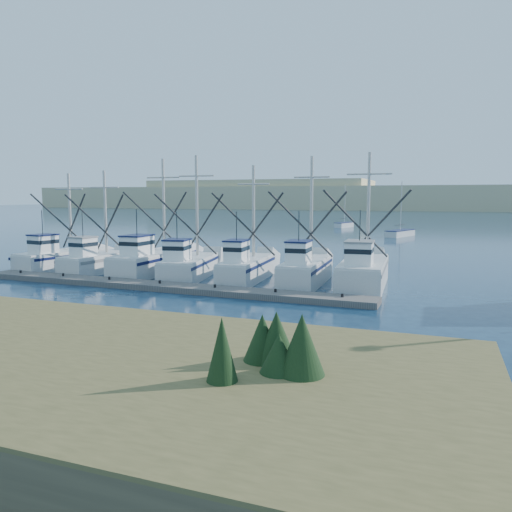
{
  "coord_description": "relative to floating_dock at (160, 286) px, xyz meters",
  "views": [
    {
      "loc": [
        10.26,
        -21.2,
        6.07
      ],
      "look_at": [
        -0.53,
        8.0,
        2.29
      ],
      "focal_mm": 35.0,
      "sensor_mm": 36.0,
      "label": 1
    }
  ],
  "objects": [
    {
      "name": "dune_ridge",
      "position": [
        6.74,
        203.32,
        4.81
      ],
      "size": [
        360.0,
        60.0,
        10.0
      ],
      "primitive_type": "cube",
      "color": "tan",
      "rests_on": "ground"
    },
    {
      "name": "floating_dock",
      "position": [
        0.0,
        0.0,
        0.0
      ],
      "size": [
        28.17,
        2.54,
        0.38
      ],
      "primitive_type": "cube",
      "rotation": [
        0.0,
        0.0,
        -0.02
      ],
      "color": "#68635D",
      "rests_on": "ground"
    },
    {
      "name": "trawler_fleet",
      "position": [
        0.65,
        4.95,
        0.8
      ],
      "size": [
        28.19,
        9.29,
        9.06
      ],
      "color": "silver",
      "rests_on": "ground"
    },
    {
      "name": "sailboat_far",
      "position": [
        -0.16,
        67.02,
        0.32
      ],
      "size": [
        2.99,
        5.26,
        8.1
      ],
      "rotation": [
        0.0,
        0.0,
        -0.3
      ],
      "color": "silver",
      "rests_on": "ground"
    },
    {
      "name": "sailboat_near",
      "position": [
        11.49,
        48.86,
        0.3
      ],
      "size": [
        3.97,
        6.66,
        8.1
      ],
      "rotation": [
        0.0,
        0.0,
        -0.35
      ],
      "color": "silver",
      "rests_on": "ground"
    },
    {
      "name": "ground",
      "position": [
        6.74,
        -6.68,
        -0.19
      ],
      "size": [
        500.0,
        500.0,
        0.0
      ],
      "primitive_type": "plane",
      "color": "#0D253C",
      "rests_on": "ground"
    }
  ]
}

